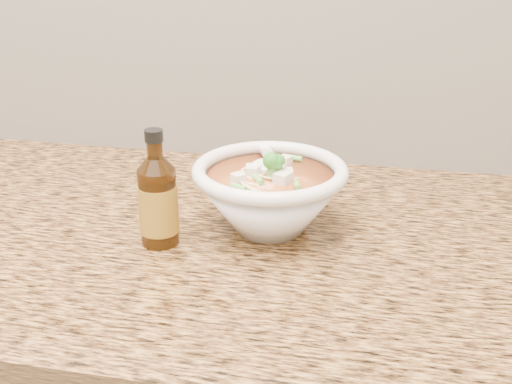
# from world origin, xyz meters

# --- Properties ---
(counter_slab) EXTENTS (4.00, 0.68, 0.04)m
(counter_slab) POSITION_xyz_m (0.00, 1.68, 0.88)
(counter_slab) COLOR #A3753B
(counter_slab) RESTS_ON cabinet
(soup_bowl) EXTENTS (0.22, 0.25, 0.12)m
(soup_bowl) POSITION_xyz_m (0.26, 1.69, 0.95)
(soup_bowl) COLOR white
(soup_bowl) RESTS_ON counter_slab
(hot_sauce_bottle) EXTENTS (0.07, 0.07, 0.16)m
(hot_sauce_bottle) POSITION_xyz_m (0.12, 1.62, 0.96)
(hot_sauce_bottle) COLOR #3D2008
(hot_sauce_bottle) RESTS_ON counter_slab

